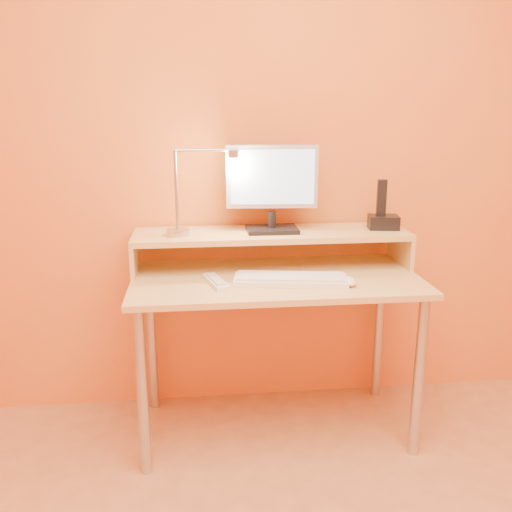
{
  "coord_description": "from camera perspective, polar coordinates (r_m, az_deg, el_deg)",
  "views": [
    {
      "loc": [
        -0.33,
        -1.0,
        1.41
      ],
      "look_at": [
        -0.09,
        1.13,
        0.82
      ],
      "focal_mm": 38.64,
      "sensor_mm": 36.0,
      "label": 1
    }
  ],
  "objects": [
    {
      "name": "wall_back",
      "position": [
        2.53,
        1.13,
        11.62
      ],
      "size": [
        3.0,
        0.04,
        2.5
      ],
      "primitive_type": "cube",
      "color": "orange",
      "rests_on": "floor"
    },
    {
      "name": "desk_leg_fl",
      "position": [
        2.21,
        -11.68,
        -13.74
      ],
      "size": [
        0.04,
        0.04,
        0.69
      ],
      "primitive_type": "cylinder",
      "color": "#B1B2B8",
      "rests_on": "floor"
    },
    {
      "name": "desk_leg_fr",
      "position": [
        2.37,
        16.49,
        -12.04
      ],
      "size": [
        0.04,
        0.04,
        0.69
      ],
      "primitive_type": "cylinder",
      "color": "#B1B2B8",
      "rests_on": "floor"
    },
    {
      "name": "desk_leg_bl",
      "position": [
        2.66,
        -10.73,
        -8.55
      ],
      "size": [
        0.04,
        0.04,
        0.69
      ],
      "primitive_type": "cylinder",
      "color": "#B1B2B8",
      "rests_on": "floor"
    },
    {
      "name": "desk_leg_br",
      "position": [
        2.79,
        12.58,
        -7.5
      ],
      "size": [
        0.04,
        0.04,
        0.69
      ],
      "primitive_type": "cylinder",
      "color": "#B1B2B8",
      "rests_on": "floor"
    },
    {
      "name": "desk_lower",
      "position": [
        2.31,
        2.08,
        -2.42
      ],
      "size": [
        1.2,
        0.6,
        0.02
      ],
      "primitive_type": "cube",
      "color": "tan",
      "rests_on": "floor"
    },
    {
      "name": "shelf_riser_left",
      "position": [
        2.43,
        -12.37,
        0.04
      ],
      "size": [
        0.02,
        0.3,
        0.14
      ],
      "primitive_type": "cube",
      "color": "tan",
      "rests_on": "desk_lower"
    },
    {
      "name": "shelf_riser_right",
      "position": [
        2.58,
        14.7,
        0.79
      ],
      "size": [
        0.02,
        0.3,
        0.14
      ],
      "primitive_type": "cube",
      "color": "tan",
      "rests_on": "desk_lower"
    },
    {
      "name": "desk_shelf",
      "position": [
        2.41,
        1.6,
        2.27
      ],
      "size": [
        1.2,
        0.3,
        0.02
      ],
      "primitive_type": "cube",
      "color": "tan",
      "rests_on": "desk_lower"
    },
    {
      "name": "monitor_foot",
      "position": [
        2.41,
        1.66,
        2.77
      ],
      "size": [
        0.22,
        0.16,
        0.02
      ],
      "primitive_type": "cube",
      "color": "black",
      "rests_on": "desk_shelf"
    },
    {
      "name": "monitor_neck",
      "position": [
        2.4,
        1.67,
        3.8
      ],
      "size": [
        0.04,
        0.04,
        0.07
      ],
      "primitive_type": "cylinder",
      "color": "black",
      "rests_on": "monitor_foot"
    },
    {
      "name": "monitor_panel",
      "position": [
        2.38,
        1.67,
        8.21
      ],
      "size": [
        0.39,
        0.06,
        0.27
      ],
      "primitive_type": "cube",
      "rotation": [
        0.0,
        0.0,
        -0.07
      ],
      "color": "#B9B9C0",
      "rests_on": "monitor_neck"
    },
    {
      "name": "monitor_back",
      "position": [
        2.4,
        1.59,
        8.28
      ],
      "size": [
        0.35,
        0.04,
        0.23
      ],
      "primitive_type": "cube",
      "rotation": [
        0.0,
        0.0,
        -0.07
      ],
      "color": "black",
      "rests_on": "monitor_panel"
    },
    {
      "name": "monitor_screen",
      "position": [
        2.36,
        1.73,
        8.16
      ],
      "size": [
        0.36,
        0.03,
        0.23
      ],
      "primitive_type": "cube",
      "rotation": [
        0.0,
        0.0,
        -0.07
      ],
      "color": "#9BBDDE",
      "rests_on": "monitor_panel"
    },
    {
      "name": "lamp_base",
      "position": [
        2.36,
        -8.08,
        2.44
      ],
      "size": [
        0.1,
        0.1,
        0.02
      ],
      "primitive_type": "cylinder",
      "color": "#B1B2B8",
      "rests_on": "desk_shelf"
    },
    {
      "name": "lamp_post",
      "position": [
        2.33,
        -8.25,
        6.71
      ],
      "size": [
        0.01,
        0.01,
        0.33
      ],
      "primitive_type": "cylinder",
      "color": "#B1B2B8",
      "rests_on": "lamp_base"
    },
    {
      "name": "lamp_arm",
      "position": [
        2.31,
        -5.37,
        10.85
      ],
      "size": [
        0.24,
        0.01,
        0.01
      ],
      "primitive_type": "cylinder",
      "rotation": [
        0.0,
        1.57,
        0.0
      ],
      "color": "#B1B2B8",
      "rests_on": "lamp_post"
    },
    {
      "name": "lamp_head",
      "position": [
        2.31,
        -2.34,
        10.54
      ],
      "size": [
        0.04,
        0.04,
        0.03
      ],
      "primitive_type": "cylinder",
      "color": "#B1B2B8",
      "rests_on": "lamp_arm"
    },
    {
      "name": "lamp_bulb",
      "position": [
        2.32,
        -2.34,
        10.15
      ],
      "size": [
        0.03,
        0.03,
        0.0
      ],
      "primitive_type": "cylinder",
      "color": "#FFEAC6",
      "rests_on": "lamp_head"
    },
    {
      "name": "phone_dock",
      "position": [
        2.52,
        13.05,
        3.44
      ],
      "size": [
        0.14,
        0.12,
        0.06
      ],
      "primitive_type": "cube",
      "rotation": [
        0.0,
        0.0,
        -0.16
      ],
      "color": "black",
      "rests_on": "desk_shelf"
    },
    {
      "name": "phone_handset",
      "position": [
        2.5,
        12.88,
        5.9
      ],
      "size": [
        0.04,
        0.03,
        0.16
      ],
      "primitive_type": "cube",
      "rotation": [
        0.0,
        0.0,
        -0.16
      ],
      "color": "black",
      "rests_on": "phone_dock"
    },
    {
      "name": "phone_led",
      "position": [
        2.49,
        14.41,
        3.2
      ],
      "size": [
        0.01,
        0.0,
        0.04
      ],
      "primitive_type": "cube",
      "color": "#2022EE",
      "rests_on": "phone_dock"
    },
    {
      "name": "keyboard",
      "position": [
        2.23,
        3.59,
        -2.51
      ],
      "size": [
        0.47,
        0.21,
        0.02
      ],
      "primitive_type": "cube",
      "rotation": [
        0.0,
        0.0,
        -0.16
      ],
      "color": "white",
      "rests_on": "desk_lower"
    },
    {
      "name": "mouse",
      "position": [
        2.22,
        9.57,
        -2.57
      ],
      "size": [
        0.06,
        0.1,
        0.03
      ],
      "primitive_type": "ellipsoid",
      "rotation": [
        0.0,
        0.0,
        -0.01
      ],
      "color": "white",
      "rests_on": "desk_lower"
    },
    {
      "name": "remote_control",
      "position": [
        2.21,
        -4.18,
        -2.69
      ],
      "size": [
        0.1,
        0.2,
        0.02
      ],
      "primitive_type": "cube",
      "rotation": [
        0.0,
        0.0,
        0.26
      ],
      "color": "white",
      "rests_on": "desk_lower"
    }
  ]
}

